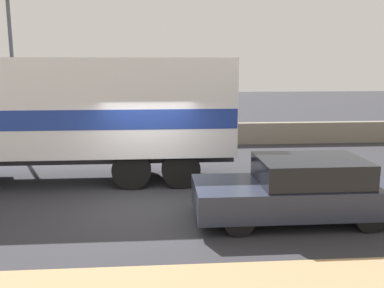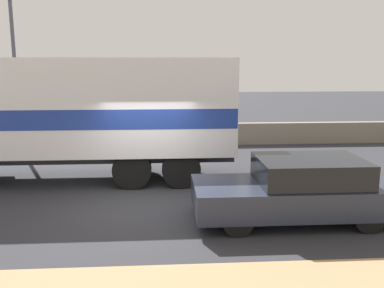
# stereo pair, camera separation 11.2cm
# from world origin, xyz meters

# --- Properties ---
(ground_plane) EXTENTS (80.00, 80.00, 0.00)m
(ground_plane) POSITION_xyz_m (0.00, 0.00, 0.00)
(ground_plane) COLOR #2D2D33
(stone_wall_backdrop) EXTENTS (60.00, 0.35, 0.92)m
(stone_wall_backdrop) POSITION_xyz_m (0.00, 7.95, 0.46)
(stone_wall_backdrop) COLOR gray
(stone_wall_backdrop) RESTS_ON ground_plane
(street_lamp) EXTENTS (0.56, 0.28, 6.10)m
(street_lamp) POSITION_xyz_m (-5.37, 7.22, 3.59)
(street_lamp) COLOR #4C4C51
(street_lamp) RESTS_ON ground_plane
(box_truck) EXTENTS (9.15, 2.36, 3.65)m
(box_truck) POSITION_xyz_m (-1.83, 2.48, 2.05)
(box_truck) COLOR navy
(box_truck) RESTS_ON ground_plane
(car_hatchback) EXTENTS (4.48, 1.86, 1.43)m
(car_hatchback) POSITION_xyz_m (3.40, -1.16, 0.72)
(car_hatchback) COLOR #282D3D
(car_hatchback) RESTS_ON ground_plane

